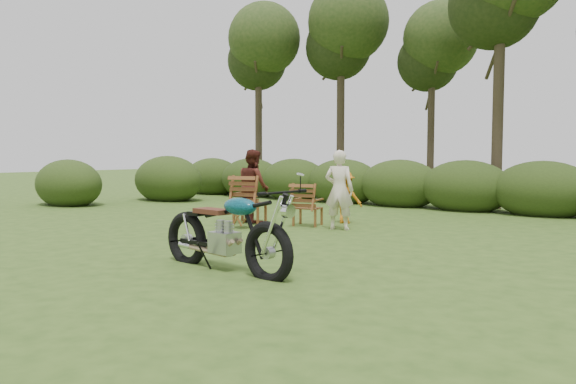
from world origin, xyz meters
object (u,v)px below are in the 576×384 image
Objects in this scene: motorcycle at (225,270)px; lawn_chair_left at (250,223)px; cup at (243,203)px; child at (345,223)px; adult_a at (339,230)px; side_table at (242,217)px; lawn_chair_right at (308,226)px; adult_b at (254,222)px.

motorcycle is 2.17× the size of lawn_chair_left.
child is at bearing 59.96° from cup.
motorcycle is 17.17× the size of cup.
side_table is at bearing 14.39° from adult_a.
lawn_chair_right is 0.86× the size of lawn_chair_left.
lawn_chair_right is 1.47m from side_table.
cup is at bearing 15.16° from adult_a.
motorcycle is 4.41m from adult_a.
child is (1.75, 1.25, 0.00)m from lawn_chair_left.
child is (1.23, 2.05, -0.24)m from side_table.
lawn_chair_left is 2.15m from child.
lawn_chair_right is 0.56× the size of adult_a.
motorcycle is 1.96× the size of child.
lawn_chair_right is at bearing -25.28° from adult_a.
cup is (-0.78, -1.20, 0.54)m from lawn_chair_right.
cup is (0.56, -0.80, 0.54)m from lawn_chair_left.
lawn_chair_right is 1.89× the size of side_table.
adult_b is (0.03, 0.09, 0.00)m from lawn_chair_left.
lawn_chair_left is 0.10m from adult_b.
cup is 0.08× the size of adult_a.
adult_b reaches higher than cup.
adult_b is at bearing -12.85° from adult_a.
motorcycle is at bearing 85.17° from adult_a.
lawn_chair_right is at bearing -139.67° from adult_b.
side_table is at bearing 145.50° from adult_b.
child is at bearing -164.70° from lawn_chair_left.
adult_b reaches higher than lawn_chair_right.
adult_a is (2.23, 0.29, 0.00)m from lawn_chair_left.
adult_b is (-0.53, 0.89, -0.54)m from cup.
child is at bearing -131.94° from lawn_chair_right.
motorcycle is at bearing 89.21° from child.
side_table is 1.04m from adult_b.
adult_b reaches higher than child.
adult_a is (-1.00, 4.30, 0.00)m from motorcycle.
adult_a is at bearing 166.95° from lawn_chair_left.
lawn_chair_right is 0.78× the size of child.
lawn_chair_left is 0.98m from side_table.
cup reaches higher than child.
adult_b is at bearing 120.49° from cup.
adult_b is at bearing 118.53° from side_table.
cup is at bearing -5.90° from side_table.
lawn_chair_left is at bearing 132.26° from motorcycle.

